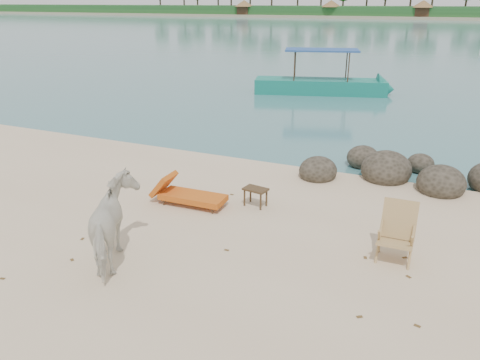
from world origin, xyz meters
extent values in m
plane|color=#3C6E78|center=(0.00, 90.00, 0.00)|extent=(400.00, 400.00, 0.00)
cube|color=tan|center=(0.00, 170.00, 0.00)|extent=(420.00, 90.00, 1.40)
cube|color=#1E4C1E|center=(0.00, 135.00, 1.90)|extent=(420.00, 18.00, 2.40)
ellipsoid|color=black|center=(0.16, 5.39, 0.18)|extent=(1.02, 1.13, 0.77)
ellipsoid|color=black|center=(1.86, 6.09, 0.23)|extent=(1.34, 1.48, 1.01)
ellipsoid|color=black|center=(3.26, 5.69, 0.21)|extent=(1.19, 1.31, 0.90)
ellipsoid|color=black|center=(1.06, 7.09, 0.16)|extent=(0.94, 1.03, 0.71)
ellipsoid|color=black|center=(2.66, 7.29, 0.13)|extent=(0.77, 0.84, 0.57)
imported|color=silver|center=(-2.01, -0.42, 0.77)|extent=(1.67, 1.98, 1.54)
plane|color=brown|center=(2.37, -0.27, 0.01)|extent=(0.14, 0.14, 0.00)
plane|color=brown|center=(-3.49, -1.75, 0.01)|extent=(0.12, 0.12, 0.00)
plane|color=brown|center=(-0.37, 0.74, 0.01)|extent=(0.10, 0.10, 0.00)
plane|color=brown|center=(2.94, 1.20, 0.01)|extent=(0.14, 0.14, 0.00)
plane|color=brown|center=(-2.84, -0.76, 0.01)|extent=(0.14, 0.14, 0.00)
plane|color=brown|center=(-1.65, 2.95, 0.01)|extent=(0.13, 0.13, 0.00)
plane|color=brown|center=(3.19, -0.14, 0.01)|extent=(0.12, 0.12, 0.00)
plane|color=brown|center=(-2.44, -0.37, 0.01)|extent=(0.14, 0.14, 0.00)
plane|color=brown|center=(-3.23, -0.04, 0.01)|extent=(0.12, 0.12, 0.00)
plane|color=brown|center=(2.40, 3.86, 0.01)|extent=(0.11, 0.11, 0.00)
plane|color=brown|center=(2.81, 1.85, 0.01)|extent=(0.14, 0.14, 0.00)
plane|color=brown|center=(2.13, 1.55, 0.01)|extent=(0.12, 0.12, 0.00)
plane|color=brown|center=(-1.45, 3.29, 0.01)|extent=(0.11, 0.11, 0.00)
plane|color=brown|center=(-2.41, 2.73, 0.01)|extent=(0.11, 0.11, 0.00)
camera|label=1|loc=(3.12, -6.40, 4.54)|focal=35.00mm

